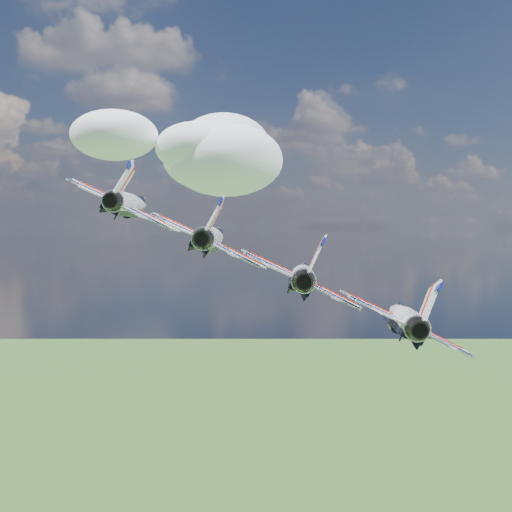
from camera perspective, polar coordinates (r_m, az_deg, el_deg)
name	(u,v)px	position (r m, az deg, el deg)	size (l,w,h in m)	color
cloud_far	(173,146)	(269.04, -6.68, 8.76)	(67.94, 53.38, 26.69)	white
jet_0	(130,204)	(78.86, -10.04, 4.15)	(11.95, 17.70, 5.29)	silver
jet_1	(212,238)	(73.86, -3.55, 1.48)	(11.95, 17.70, 5.29)	white
jet_2	(302,275)	(70.11, 3.74, -1.56)	(11.95, 17.70, 5.29)	silver
jet_3	(403,317)	(67.82, 11.71, -4.83)	(11.95, 17.70, 5.29)	white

